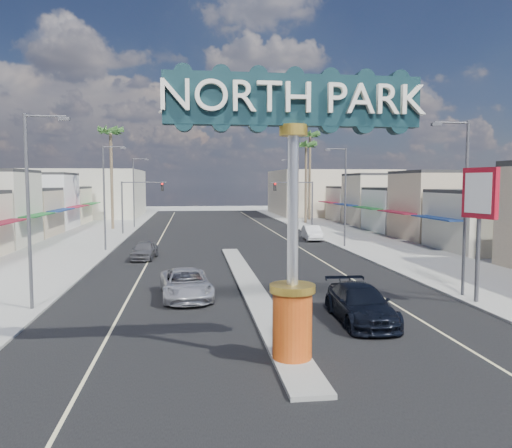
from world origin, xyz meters
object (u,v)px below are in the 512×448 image
object	(u,v)px
streetlight_r_near	(463,199)
streetlight_r_mid	(344,192)
car_parked_left	(145,250)
palm_left_far	(111,137)
palm_right_mid	(306,149)
gateway_sign	(293,183)
traffic_signal_left	(138,197)
streetlight_r_far	(294,189)
streetlight_l_far	(135,189)
suv_left	(186,284)
streetlight_l_near	(32,201)
traffic_signal_right	(297,196)
palm_right_far	(310,140)
streetlight_l_mid	(106,192)
suv_right	(361,304)
bank_pylon_sign	(480,201)
car_parked_right	(312,233)

from	to	relation	value
streetlight_r_near	streetlight_r_mid	xyz separation A→B (m)	(0.00, 20.00, 0.00)
streetlight_r_mid	car_parked_left	world-z (taller)	streetlight_r_mid
palm_left_far	palm_right_mid	distance (m)	26.70
gateway_sign	traffic_signal_left	bearing A→B (deg)	102.33
traffic_signal_left	streetlight_r_far	xyz separation A→B (m)	(19.62, 8.01, 0.79)
streetlight_l_far	streetlight_r_mid	distance (m)	30.32
traffic_signal_left	suv_left	distance (m)	33.02
traffic_signal_left	palm_left_far	distance (m)	10.14
streetlight_r_near	suv_left	bearing A→B (deg)	173.28
streetlight_l_near	streetlight_r_near	size ratio (longest dim) A/B	1.00
gateway_sign	traffic_signal_right	xyz separation A→B (m)	(9.18, 42.02, -1.65)
palm_right_far	streetlight_l_far	bearing A→B (deg)	-158.54
traffic_signal_right	streetlight_l_mid	bearing A→B (deg)	-144.50
streetlight_l_mid	suv_right	world-z (taller)	streetlight_l_mid
streetlight_l_near	car_parked_left	distance (m)	16.15
traffic_signal_left	streetlight_r_mid	size ratio (longest dim) A/B	0.67
streetlight_l_near	streetlight_r_mid	xyz separation A→B (m)	(20.87, 20.00, 0.00)
suv_left	car_parked_left	distance (m)	13.89
palm_right_far	streetlight_l_mid	bearing A→B (deg)	-128.48
palm_right_far	streetlight_r_mid	bearing A→B (deg)	-98.12
traffic_signal_left	bank_pylon_sign	distance (m)	40.52
streetlight_r_near	suv_right	size ratio (longest dim) A/B	1.69
palm_left_far	car_parked_left	xyz separation A→B (m)	(6.13, -24.86, -10.79)
traffic_signal_left	car_parked_right	xyz separation A→B (m)	(18.18, -8.15, -3.53)
traffic_signal_left	palm_right_mid	size ratio (longest dim) A/B	0.50
car_parked_left	bank_pylon_sign	bearing A→B (deg)	-38.33
streetlight_r_near	palm_left_far	xyz separation A→B (m)	(-23.43, 40.00, 6.43)
suv_left	car_parked_left	world-z (taller)	suv_left
streetlight_r_mid	bank_pylon_sign	size ratio (longest dim) A/B	1.38
car_parked_right	streetlight_l_near	bearing A→B (deg)	-122.80
palm_right_far	car_parked_left	world-z (taller)	palm_right_far
car_parked_right	palm_left_far	bearing A→B (deg)	151.37
streetlight_r_mid	car_parked_right	distance (m)	7.40
streetlight_l_near	streetlight_l_mid	distance (m)	20.00
palm_left_far	car_parked_left	distance (m)	27.79
car_parked_right	bank_pylon_sign	size ratio (longest dim) A/B	0.70
palm_left_far	suv_right	distance (m)	48.00
car_parked_left	car_parked_right	world-z (taller)	car_parked_right
traffic_signal_left	streetlight_l_near	xyz separation A→B (m)	(-1.25, -33.99, 0.79)
streetlight_r_mid	palm_left_far	world-z (taller)	palm_left_far
streetlight_l_far	palm_right_mid	distance (m)	24.41
palm_right_far	suv_left	distance (m)	54.91
streetlight_l_mid	palm_right_mid	world-z (taller)	palm_right_mid
streetlight_r_near	suv_right	distance (m)	8.65
traffic_signal_right	gateway_sign	bearing A→B (deg)	-102.33
streetlight_r_mid	car_parked_left	bearing A→B (deg)	-164.30
streetlight_r_near	car_parked_left	xyz separation A→B (m)	(-17.30, 15.14, -4.36)
streetlight_l_far	streetlight_r_mid	size ratio (longest dim) A/B	1.00
streetlight_r_far	suv_right	xyz separation A→B (m)	(-6.57, -45.64, -4.29)
traffic_signal_left	suv_right	bearing A→B (deg)	-70.88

